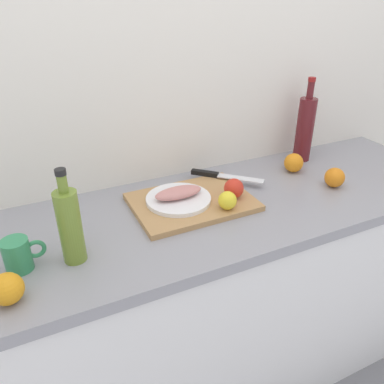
# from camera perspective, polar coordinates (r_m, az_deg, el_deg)

# --- Properties ---
(ground_plane) EXTENTS (12.00, 12.00, 0.00)m
(ground_plane) POSITION_cam_1_polar(r_m,az_deg,el_deg) (1.97, 3.44, -25.17)
(ground_plane) COLOR slate
(back_wall) EXTENTS (3.20, 0.05, 2.50)m
(back_wall) POSITION_cam_1_polar(r_m,az_deg,el_deg) (1.50, -1.31, 15.56)
(back_wall) COLOR white
(back_wall) RESTS_ON ground_plane
(kitchen_counter) EXTENTS (2.00, 0.60, 0.90)m
(kitchen_counter) POSITION_cam_1_polar(r_m,az_deg,el_deg) (1.63, 3.91, -15.68)
(kitchen_counter) COLOR white
(kitchen_counter) RESTS_ON ground_plane
(cutting_board) EXTENTS (0.42, 0.30, 0.02)m
(cutting_board) POSITION_cam_1_polar(r_m,az_deg,el_deg) (1.35, -0.00, -1.50)
(cutting_board) COLOR tan
(cutting_board) RESTS_ON kitchen_counter
(white_plate) EXTENTS (0.23, 0.23, 0.01)m
(white_plate) POSITION_cam_1_polar(r_m,az_deg,el_deg) (1.33, -2.04, -1.07)
(white_plate) COLOR white
(white_plate) RESTS_ON cutting_board
(fish_fillet) EXTENTS (0.17, 0.07, 0.04)m
(fish_fillet) POSITION_cam_1_polar(r_m,az_deg,el_deg) (1.32, -2.06, -0.10)
(fish_fillet) COLOR tan
(fish_fillet) RESTS_ON white_plate
(chef_knife) EXTENTS (0.23, 0.22, 0.02)m
(chef_knife) POSITION_cam_1_polar(r_m,az_deg,el_deg) (1.50, 3.87, 2.54)
(chef_knife) COLOR silver
(chef_knife) RESTS_ON cutting_board
(lemon_0) EXTENTS (0.06, 0.06, 0.06)m
(lemon_0) POSITION_cam_1_polar(r_m,az_deg,el_deg) (1.28, 5.33, -1.27)
(lemon_0) COLOR yellow
(lemon_0) RESTS_ON cutting_board
(tomato_0) EXTENTS (0.07, 0.07, 0.07)m
(tomato_0) POSITION_cam_1_polar(r_m,az_deg,el_deg) (1.35, 6.28, 0.56)
(tomato_0) COLOR red
(tomato_0) RESTS_ON cutting_board
(olive_oil_bottle) EXTENTS (0.06, 0.06, 0.28)m
(olive_oil_bottle) POSITION_cam_1_polar(r_m,az_deg,el_deg) (1.08, -17.81, -4.74)
(olive_oil_bottle) COLOR olive
(olive_oil_bottle) RESTS_ON kitchen_counter
(wine_bottle) EXTENTS (0.07, 0.07, 0.36)m
(wine_bottle) POSITION_cam_1_polar(r_m,az_deg,el_deg) (1.74, 16.55, 9.15)
(wine_bottle) COLOR #59191E
(wine_bottle) RESTS_ON kitchen_counter
(coffee_mug_1) EXTENTS (0.11, 0.07, 0.09)m
(coffee_mug_1) POSITION_cam_1_polar(r_m,az_deg,el_deg) (1.14, -24.55, -8.54)
(coffee_mug_1) COLOR #338C59
(coffee_mug_1) RESTS_ON kitchen_counter
(orange_0) EXTENTS (0.08, 0.08, 0.08)m
(orange_0) POSITION_cam_1_polar(r_m,az_deg,el_deg) (1.64, 14.98, 4.25)
(orange_0) COLOR orange
(orange_0) RESTS_ON kitchen_counter
(orange_1) EXTENTS (0.08, 0.08, 0.08)m
(orange_1) POSITION_cam_1_polar(r_m,az_deg,el_deg) (1.56, 20.57, 2.05)
(orange_1) COLOR orange
(orange_1) RESTS_ON kitchen_counter
(orange_2) EXTENTS (0.08, 0.08, 0.08)m
(orange_2) POSITION_cam_1_polar(r_m,az_deg,el_deg) (1.05, -25.96, -12.91)
(orange_2) COLOR orange
(orange_2) RESTS_ON kitchen_counter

